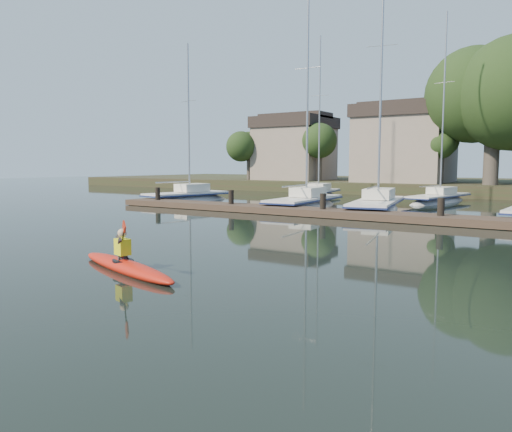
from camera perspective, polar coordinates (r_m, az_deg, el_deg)
The scene contains 9 objects.
ground at distance 13.28m, azimuth -7.22°, elevation -6.13°, with size 160.00×160.00×0.00m, color black.
kayak at distance 13.46m, azimuth -14.71°, elevation -5.30°, with size 4.78×1.97×1.53m.
dock at distance 25.43m, azimuth 13.74°, elevation 0.05°, with size 34.00×2.00×1.80m.
sailboat_0 at distance 37.02m, azimuth -7.84°, elevation 1.36°, with size 3.67×8.28×12.70m.
sailboat_1 at distance 31.42m, azimuth 5.58°, elevation 0.57°, with size 2.79×9.21×14.86m.
sailboat_2 at distance 29.89m, azimuth 13.65°, elevation 0.14°, with size 4.10×10.05×16.22m.
sailboat_5 at distance 41.05m, azimuth 7.04°, elevation 1.88°, with size 3.26×8.72×14.10m.
sailboat_6 at distance 37.97m, azimuth 20.11°, elevation 1.23°, with size 3.34×9.26×14.43m.
shore at distance 50.60m, azimuth 25.72°, elevation 5.96°, with size 90.00×25.25×12.75m.
Camera 1 is at (8.46, -9.84, 2.79)m, focal length 35.00 mm.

